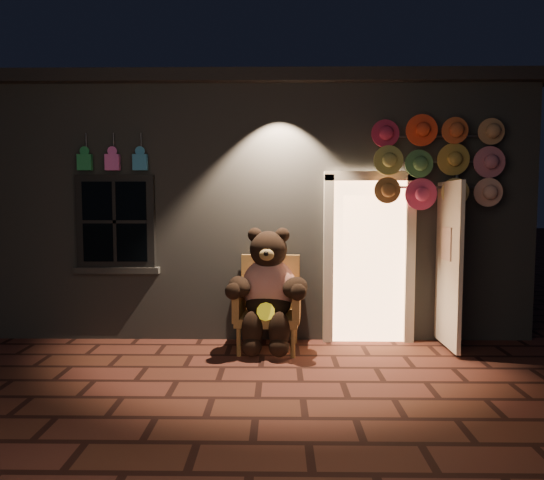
{
  "coord_description": "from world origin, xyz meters",
  "views": [
    {
      "loc": [
        0.19,
        -4.74,
        1.79
      ],
      "look_at": [
        0.11,
        1.0,
        1.35
      ],
      "focal_mm": 32.0,
      "sensor_mm": 36.0,
      "label": 1
    }
  ],
  "objects": [
    {
      "name": "hat_rack",
      "position": [
        2.13,
        1.28,
        2.27
      ],
      "size": [
        1.61,
        0.22,
        2.84
      ],
      "color": "#59595E",
      "rests_on": "ground"
    },
    {
      "name": "ground",
      "position": [
        0.0,
        0.0,
        0.0
      ],
      "size": [
        60.0,
        60.0,
        0.0
      ],
      "primitive_type": "plane",
      "color": "#592B22",
      "rests_on": "ground"
    },
    {
      "name": "shop_building",
      "position": [
        0.0,
        3.99,
        1.74
      ],
      "size": [
        7.3,
        5.95,
        3.51
      ],
      "color": "slate",
      "rests_on": "ground"
    },
    {
      "name": "teddy_bear",
      "position": [
        0.07,
        1.02,
        0.76
      ],
      "size": [
        1.06,
        0.85,
        1.46
      ],
      "rotation": [
        0.0,
        0.0,
        -0.08
      ],
      "color": "red",
      "rests_on": "ground"
    },
    {
      "name": "wicker_armchair",
      "position": [
        0.07,
        1.17,
        0.56
      ],
      "size": [
        0.83,
        0.76,
        1.13
      ],
      "rotation": [
        0.0,
        0.0,
        -0.08
      ],
      "color": "#9F773D",
      "rests_on": "ground"
    }
  ]
}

